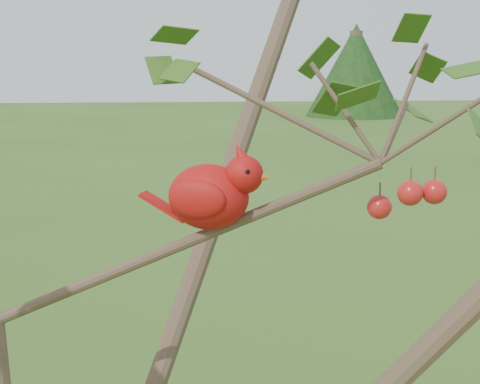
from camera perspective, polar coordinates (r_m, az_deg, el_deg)
The scene contains 3 objects.
crabapple_tree at distance 1.05m, azimuth -16.65°, elevation -3.07°, with size 2.35×2.05×2.95m.
cardinal at distance 1.12m, azimuth -2.12°, elevation -0.12°, with size 0.20×0.14×0.15m.
distant_trees at distance 26.28m, azimuth -5.78°, elevation 8.61°, with size 38.36×11.47×3.77m.
Camera 1 is at (0.23, -1.03, 2.36)m, focal length 55.00 mm.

